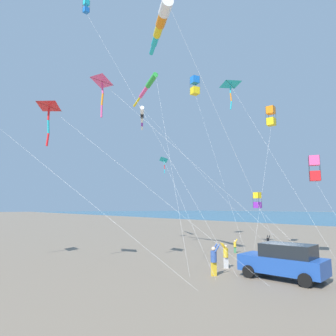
{
  "coord_description": "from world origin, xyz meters",
  "views": [
    {
      "loc": [
        -18.06,
        -12.51,
        3.72
      ],
      "look_at": [
        -3.58,
        7.64,
        7.02
      ],
      "focal_mm": 32.11,
      "sensor_mm": 36.0,
      "label": 1
    }
  ],
  "objects_px": {
    "parked_car": "(284,261)",
    "kite_windsock_teal_far_right": "(147,87)",
    "kite_delta_checkered_midright": "(164,161)",
    "person_adult_flyer": "(214,258)",
    "kite_box_yellow_midlevel": "(195,86)",
    "person_child_grey_jacket": "(268,241)",
    "kite_box_white_trailing": "(314,168)",
    "kite_box_small_distant": "(257,200)",
    "kite_box_green_low_center": "(87,7)",
    "kite_delta_red_high_left": "(50,107)",
    "kite_box_black_fish_shape": "(271,116)",
    "kite_delta_rainbow_low_near": "(103,82)",
    "kite_windsock_long_streamer_right": "(161,23)",
    "cooler_box": "(313,269)",
    "person_bystander_far": "(226,254)",
    "kite_windsock_blue_topmost": "(142,116)",
    "kite_delta_magenta_far_left": "(231,85)",
    "person_child_green_jacket": "(235,245)"
  },
  "relations": [
    {
      "from": "kite_delta_rainbow_low_near",
      "to": "kite_box_yellow_midlevel",
      "type": "bearing_deg",
      "value": 28.51
    },
    {
      "from": "kite_delta_magenta_far_left",
      "to": "kite_box_white_trailing",
      "type": "relative_size",
      "value": 1.92
    },
    {
      "from": "kite_delta_magenta_far_left",
      "to": "kite_windsock_blue_topmost",
      "type": "height_order",
      "value": "kite_windsock_blue_topmost"
    },
    {
      "from": "person_adult_flyer",
      "to": "kite_windsock_long_streamer_right",
      "type": "bearing_deg",
      "value": 106.02
    },
    {
      "from": "kite_windsock_teal_far_right",
      "to": "kite_box_yellow_midlevel",
      "type": "bearing_deg",
      "value": 23.05
    },
    {
      "from": "kite_box_small_distant",
      "to": "kite_box_green_low_center",
      "type": "distance_m",
      "value": 23.0
    },
    {
      "from": "kite_windsock_teal_far_right",
      "to": "kite_box_white_trailing",
      "type": "height_order",
      "value": "kite_windsock_teal_far_right"
    },
    {
      "from": "kite_box_green_low_center",
      "to": "kite_delta_rainbow_low_near",
      "type": "xyz_separation_m",
      "value": [
        -1.14,
        -6.89,
        -9.81
      ]
    },
    {
      "from": "person_adult_flyer",
      "to": "kite_delta_magenta_far_left",
      "type": "distance_m",
      "value": 16.25
    },
    {
      "from": "kite_box_black_fish_shape",
      "to": "kite_box_yellow_midlevel",
      "type": "bearing_deg",
      "value": 94.09
    },
    {
      "from": "person_adult_flyer",
      "to": "kite_box_yellow_midlevel",
      "type": "relative_size",
      "value": 0.09
    },
    {
      "from": "kite_box_white_trailing",
      "to": "kite_delta_rainbow_low_near",
      "type": "relative_size",
      "value": 0.63
    },
    {
      "from": "kite_box_white_trailing",
      "to": "kite_box_small_distant",
      "type": "bearing_deg",
      "value": 110.0
    },
    {
      "from": "cooler_box",
      "to": "person_bystander_far",
      "type": "distance_m",
      "value": 5.0
    },
    {
      "from": "kite_delta_checkered_midright",
      "to": "person_child_green_jacket",
      "type": "bearing_deg",
      "value": -70.86
    },
    {
      "from": "kite_windsock_teal_far_right",
      "to": "kite_delta_rainbow_low_near",
      "type": "relative_size",
      "value": 1.23
    },
    {
      "from": "kite_delta_checkered_midright",
      "to": "kite_box_green_low_center",
      "type": "bearing_deg",
      "value": 179.1
    },
    {
      "from": "person_child_grey_jacket",
      "to": "person_bystander_far",
      "type": "xyz_separation_m",
      "value": [
        -10.19,
        -4.3,
        0.22
      ]
    },
    {
      "from": "kite_box_small_distant",
      "to": "kite_delta_magenta_far_left",
      "type": "relative_size",
      "value": 0.59
    },
    {
      "from": "kite_windsock_long_streamer_right",
      "to": "kite_windsock_blue_topmost",
      "type": "distance_m",
      "value": 15.22
    },
    {
      "from": "parked_car",
      "to": "kite_windsock_blue_topmost",
      "type": "relative_size",
      "value": 0.28
    },
    {
      "from": "person_bystander_far",
      "to": "kite_box_small_distant",
      "type": "relative_size",
      "value": 0.18
    },
    {
      "from": "kite_delta_red_high_left",
      "to": "kite_box_white_trailing",
      "type": "height_order",
      "value": "kite_delta_red_high_left"
    },
    {
      "from": "parked_car",
      "to": "person_bystander_far",
      "type": "relative_size",
      "value": 2.91
    },
    {
      "from": "kite_box_small_distant",
      "to": "kite_windsock_long_streamer_right",
      "type": "relative_size",
      "value": 0.52
    },
    {
      "from": "kite_delta_checkered_midright",
      "to": "kite_box_white_trailing",
      "type": "bearing_deg",
      "value": -64.55
    },
    {
      "from": "person_child_grey_jacket",
      "to": "kite_windsock_long_streamer_right",
      "type": "height_order",
      "value": "kite_windsock_long_streamer_right"
    },
    {
      "from": "kite_box_small_distant",
      "to": "cooler_box",
      "type": "bearing_deg",
      "value": -120.72
    },
    {
      "from": "kite_delta_checkered_midright",
      "to": "kite_delta_rainbow_low_near",
      "type": "distance_m",
      "value": 12.31
    },
    {
      "from": "kite_windsock_teal_far_right",
      "to": "kite_delta_checkered_midright",
      "type": "height_order",
      "value": "kite_windsock_teal_far_right"
    },
    {
      "from": "kite_windsock_teal_far_right",
      "to": "kite_windsock_long_streamer_right",
      "type": "bearing_deg",
      "value": -113.51
    },
    {
      "from": "kite_windsock_blue_topmost",
      "to": "kite_box_black_fish_shape",
      "type": "xyz_separation_m",
      "value": [
        5.68,
        -13.57,
        -2.39
      ]
    },
    {
      "from": "person_child_green_jacket",
      "to": "kite_box_black_fish_shape",
      "type": "xyz_separation_m",
      "value": [
        3.77,
        -1.4,
        11.47
      ]
    },
    {
      "from": "person_bystander_far",
      "to": "kite_windsock_teal_far_right",
      "type": "bearing_deg",
      "value": 93.79
    },
    {
      "from": "cooler_box",
      "to": "kite_box_yellow_midlevel",
      "type": "distance_m",
      "value": 24.82
    },
    {
      "from": "parked_car",
      "to": "cooler_box",
      "type": "height_order",
      "value": "parked_car"
    },
    {
      "from": "parked_car",
      "to": "kite_windsock_teal_far_right",
      "type": "height_order",
      "value": "kite_windsock_teal_far_right"
    },
    {
      "from": "kite_delta_rainbow_low_near",
      "to": "kite_windsock_teal_far_right",
      "type": "bearing_deg",
      "value": 35.6
    },
    {
      "from": "person_bystander_far",
      "to": "kite_box_yellow_midlevel",
      "type": "xyz_separation_m",
      "value": [
        8.44,
        12.39,
        17.36
      ]
    },
    {
      "from": "parked_car",
      "to": "kite_delta_checkered_midright",
      "type": "relative_size",
      "value": 0.34
    },
    {
      "from": "person_bystander_far",
      "to": "kite_windsock_long_streamer_right",
      "type": "xyz_separation_m",
      "value": [
        -3.13,
        2.67,
        15.78
      ]
    },
    {
      "from": "parked_car",
      "to": "person_child_grey_jacket",
      "type": "height_order",
      "value": "parked_car"
    },
    {
      "from": "kite_delta_magenta_far_left",
      "to": "kite_box_white_trailing",
      "type": "xyz_separation_m",
      "value": [
        3.56,
        -5.19,
        -7.79
      ]
    },
    {
      "from": "person_adult_flyer",
      "to": "kite_box_white_trailing",
      "type": "relative_size",
      "value": 0.22
    },
    {
      "from": "kite_box_green_low_center",
      "to": "kite_box_yellow_midlevel",
      "type": "relative_size",
      "value": 1.16
    },
    {
      "from": "person_child_grey_jacket",
      "to": "kite_box_white_trailing",
      "type": "height_order",
      "value": "kite_box_white_trailing"
    },
    {
      "from": "kite_box_green_low_center",
      "to": "kite_windsock_blue_topmost",
      "type": "xyz_separation_m",
      "value": [
        9.01,
        5.15,
        -7.25
      ]
    },
    {
      "from": "kite_box_green_low_center",
      "to": "kite_box_black_fish_shape",
      "type": "xyz_separation_m",
      "value": [
        14.7,
        -8.42,
        -9.64
      ]
    },
    {
      "from": "kite_box_small_distant",
      "to": "kite_box_green_low_center",
      "type": "relative_size",
      "value": 0.39
    },
    {
      "from": "kite_delta_magenta_far_left",
      "to": "person_child_green_jacket",
      "type": "bearing_deg",
      "value": 48.76
    }
  ]
}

